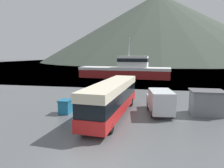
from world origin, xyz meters
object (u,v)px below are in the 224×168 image
object	(u,v)px
delivery_van	(160,101)
dock_kiosk	(206,102)
storage_bin	(65,106)
tour_bus	(113,97)
fishing_boat	(126,70)

from	to	relation	value
delivery_van	dock_kiosk	size ratio (longest dim) A/B	1.71
delivery_van	storage_bin	bearing A→B (deg)	-176.84
tour_bus	dock_kiosk	bearing A→B (deg)	18.19
fishing_boat	storage_bin	size ratio (longest dim) A/B	16.45
fishing_boat	dock_kiosk	xyz separation A→B (m)	(11.94, -30.45, -0.87)
delivery_van	dock_kiosk	distance (m)	4.62
fishing_boat	dock_kiosk	bearing A→B (deg)	-154.69
tour_bus	storage_bin	world-z (taller)	tour_bus
storage_bin	fishing_boat	bearing A→B (deg)	86.14
fishing_boat	dock_kiosk	size ratio (longest dim) A/B	7.35
tour_bus	delivery_van	distance (m)	4.96
dock_kiosk	delivery_van	bearing A→B (deg)	-173.38
fishing_boat	delivery_van	bearing A→B (deg)	-162.76
storage_bin	dock_kiosk	xyz separation A→B (m)	(14.15, 2.36, 0.53)
delivery_van	storage_bin	size ratio (longest dim) A/B	3.84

